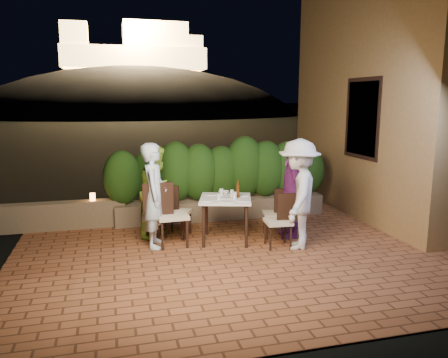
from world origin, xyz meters
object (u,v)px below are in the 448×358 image
object	(u,v)px
chair_left_front	(172,214)
diner_white	(298,194)
diner_purple	(292,190)
chair_right_back	(275,213)
parapet_lamp	(93,197)
chair_right_front	(278,220)
dining_table	(225,219)
beer_bottle	(238,189)
diner_green	(157,191)
diner_blue	(155,195)
bowl	(224,192)
chair_left_back	(178,211)

from	to	relation	value
chair_left_front	diner_white	distance (m)	2.06
chair_left_front	diner_purple	xyz separation A→B (m)	(2.07, -0.04, 0.29)
chair_right_back	diner_purple	xyz separation A→B (m)	(0.28, -0.04, 0.40)
diner_white	parapet_lamp	world-z (taller)	diner_white
chair_right_front	diner_purple	size ratio (longest dim) A/B	0.54
chair_left_front	chair_right_back	bearing A→B (deg)	-2.37
dining_table	diner_white	bearing A→B (deg)	-30.03
chair_right_front	chair_left_front	bearing A→B (deg)	-11.42
beer_bottle	parapet_lamp	distance (m)	2.83
chair_right_front	parapet_lamp	xyz separation A→B (m)	(-2.94, 1.94, 0.13)
beer_bottle	diner_green	size ratio (longest dim) A/B	0.18
chair_left_front	diner_green	world-z (taller)	diner_green
beer_bottle	diner_blue	size ratio (longest dim) A/B	0.17
chair_right_back	chair_left_front	bearing A→B (deg)	11.64
chair_right_front	diner_green	distance (m)	2.14
beer_bottle	bowl	size ratio (longest dim) A/B	1.58
chair_right_front	diner_purple	xyz separation A→B (m)	(0.42, 0.46, 0.38)
beer_bottle	chair_right_front	world-z (taller)	beer_bottle
dining_table	diner_green	size ratio (longest dim) A/B	0.52
parapet_lamp	chair_right_front	bearing A→B (deg)	-33.40
chair_left_front	diner_white	xyz separation A→B (m)	(1.94, -0.61, 0.35)
bowl	diner_purple	xyz separation A→B (m)	(1.12, -0.35, 0.05)
beer_bottle	diner_purple	world-z (taller)	diner_purple
diner_blue	diner_green	size ratio (longest dim) A/B	1.06
chair_right_front	diner_white	size ratio (longest dim) A/B	0.50
dining_table	parapet_lamp	distance (m)	2.63
beer_bottle	diner_white	bearing A→B (deg)	-34.36
chair_right_back	diner_blue	size ratio (longest dim) A/B	0.50
chair_left_front	parapet_lamp	distance (m)	1.93
beer_bottle	chair_right_back	size ratio (longest dim) A/B	0.34
bowl	chair_left_back	bearing A→B (deg)	168.92
chair_right_back	parapet_lamp	world-z (taller)	chair_right_back
bowl	diner_purple	size ratio (longest dim) A/B	0.11
parapet_lamp	diner_blue	bearing A→B (deg)	-54.28
chair_left_back	bowl	bearing A→B (deg)	15.65
chair_right_back	chair_right_front	bearing A→B (deg)	85.65
chair_right_back	diner_green	world-z (taller)	diner_green
diner_purple	parapet_lamp	size ratio (longest dim) A/B	11.75
chair_left_front	dining_table	bearing A→B (deg)	-2.91
diner_blue	diner_white	distance (m)	2.30
chair_right_back	diner_blue	distance (m)	2.11
diner_blue	chair_left_front	bearing A→B (deg)	-83.45
bowl	parapet_lamp	distance (m)	2.52
diner_blue	diner_white	size ratio (longest dim) A/B	0.96
bowl	parapet_lamp	xyz separation A→B (m)	(-2.24, 1.13, -0.20)
chair_left_back	chair_left_front	bearing A→B (deg)	-82.78
beer_bottle	chair_left_front	size ratio (longest dim) A/B	0.28
chair_right_front	parapet_lamp	world-z (taller)	chair_right_front
dining_table	chair_right_front	size ratio (longest dim) A/B	0.95
chair_right_back	diner_white	distance (m)	0.78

